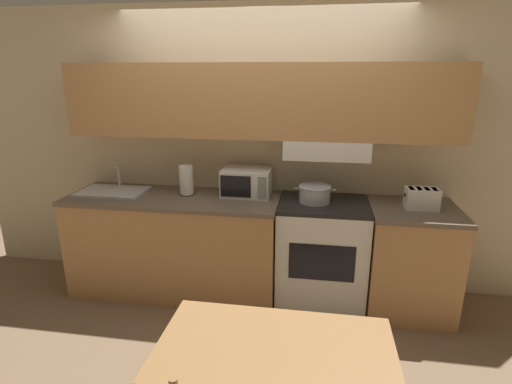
{
  "coord_description": "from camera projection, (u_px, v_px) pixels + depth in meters",
  "views": [
    {
      "loc": [
        0.53,
        -3.57,
        1.98
      ],
      "look_at": [
        0.05,
        -0.59,
        1.07
      ],
      "focal_mm": 28.0,
      "sensor_mm": 36.0,
      "label": 1
    }
  ],
  "objects": [
    {
      "name": "ground_plane",
      "position": [
        260.0,
        276.0,
        4.02
      ],
      "size": [
        16.0,
        16.0,
        0.0
      ],
      "primitive_type": "plane",
      "color": "#7F664C"
    },
    {
      "name": "wall_back",
      "position": [
        261.0,
        129.0,
        3.53
      ],
      "size": [
        5.74,
        0.38,
        2.55
      ],
      "color": "beige",
      "rests_on": "ground_plane"
    },
    {
      "name": "toaster",
      "position": [
        422.0,
        198.0,
        3.21
      ],
      "size": [
        0.27,
        0.16,
        0.17
      ],
      "color": "white",
      "rests_on": "lower_counter_right_stub"
    },
    {
      "name": "paper_towel_roll",
      "position": [
        186.0,
        180.0,
        3.56
      ],
      "size": [
        0.14,
        0.14,
        0.27
      ],
      "color": "black",
      "rests_on": "lower_counter_main"
    },
    {
      "name": "dining_table",
      "position": [
        275.0,
        369.0,
        1.87
      ],
      "size": [
        1.1,
        0.63,
        0.76
      ],
      "color": "#9E7042",
      "rests_on": "ground_plane"
    },
    {
      "name": "microwave",
      "position": [
        247.0,
        182.0,
        3.55
      ],
      "size": [
        0.43,
        0.33,
        0.24
      ],
      "color": "white",
      "rests_on": "lower_counter_main"
    },
    {
      "name": "stove_range",
      "position": [
        321.0,
        252.0,
        3.51
      ],
      "size": [
        0.75,
        0.63,
        0.92
      ],
      "color": "white",
      "rests_on": "ground_plane"
    },
    {
      "name": "sink_basin",
      "position": [
        112.0,
        191.0,
        3.63
      ],
      "size": [
        0.59,
        0.38,
        0.23
      ],
      "color": "#B7BABF",
      "rests_on": "lower_counter_main"
    },
    {
      "name": "lower_counter_right_stub",
      "position": [
        409.0,
        259.0,
        3.37
      ],
      "size": [
        0.71,
        0.69,
        0.92
      ],
      "color": "tan",
      "rests_on": "ground_plane"
    },
    {
      "name": "cooking_pot",
      "position": [
        315.0,
        193.0,
        3.37
      ],
      "size": [
        0.35,
        0.27,
        0.14
      ],
      "color": "#B7BABF",
      "rests_on": "stove_range"
    },
    {
      "name": "lower_counter_main",
      "position": [
        176.0,
        243.0,
        3.68
      ],
      "size": [
        1.89,
        0.69,
        0.92
      ],
      "color": "tan",
      "rests_on": "ground_plane"
    }
  ]
}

